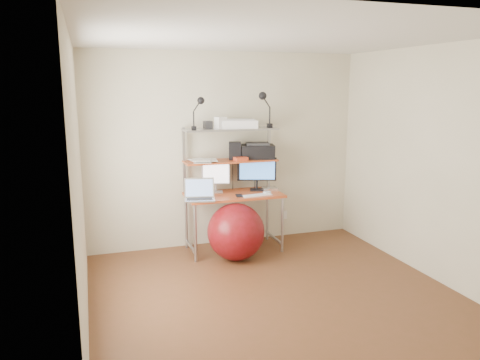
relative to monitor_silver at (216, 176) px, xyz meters
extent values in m
plane|color=brown|center=(0.19, -1.60, -0.95)|extent=(3.60, 3.60, 0.00)
plane|color=silver|center=(0.19, -1.60, 1.55)|extent=(3.60, 3.60, 0.00)
plane|color=beige|center=(0.19, 0.20, 0.30)|extent=(3.60, 0.00, 3.60)
plane|color=beige|center=(0.19, -3.40, 0.30)|extent=(3.60, 0.00, 3.60)
plane|color=beige|center=(-1.61, -1.60, 0.30)|extent=(0.00, 3.60, 3.60)
plane|color=beige|center=(1.99, -1.60, 0.30)|extent=(0.00, 3.60, 3.60)
cube|color=#BF5025|center=(0.19, -0.16, -0.23)|extent=(1.20, 0.60, 0.03)
cylinder|color=#A4A4A9|center=(-0.37, -0.42, -0.60)|extent=(0.04, 0.04, 0.71)
cylinder|color=#A4A4A9|center=(-0.37, 0.10, -0.60)|extent=(0.04, 0.04, 0.71)
cylinder|color=#A4A4A9|center=(0.75, -0.42, -0.60)|extent=(0.04, 0.04, 0.71)
cylinder|color=#A4A4A9|center=(0.75, 0.10, -0.60)|extent=(0.04, 0.04, 0.71)
cube|color=#A4A4A9|center=(-0.38, 0.10, 0.20)|extent=(0.03, 0.04, 0.84)
cube|color=#A4A4A9|center=(0.76, 0.10, 0.20)|extent=(0.03, 0.04, 0.84)
cube|color=#BF5025|center=(0.19, -0.03, 0.19)|extent=(1.18, 0.34, 0.02)
cube|color=#A4A4A9|center=(0.19, -0.03, 0.59)|extent=(1.18, 0.34, 0.02)
cube|color=white|center=(1.04, 0.19, -0.65)|extent=(0.08, 0.01, 0.12)
cube|color=#BCBCC1|center=(0.00, -0.02, -0.20)|extent=(0.18, 0.16, 0.01)
cylinder|color=#BCBCC1|center=(0.00, 0.00, -0.15)|extent=(0.03, 0.03, 0.09)
cube|color=#BCBCC1|center=(0.00, 0.00, 0.03)|extent=(0.36, 0.10, 0.27)
plane|color=white|center=(0.00, -0.01, 0.03)|extent=(0.32, 0.07, 0.32)
cube|color=black|center=(0.54, -0.06, -0.20)|extent=(0.22, 0.19, 0.01)
cylinder|color=black|center=(0.54, -0.04, -0.14)|extent=(0.03, 0.03, 0.11)
cube|color=black|center=(0.54, -0.04, 0.06)|extent=(0.49, 0.19, 0.30)
plane|color=#3F7ED7|center=(0.54, -0.06, 0.06)|extent=(0.43, 0.14, 0.45)
cube|color=silver|center=(-0.30, -0.35, -0.20)|extent=(0.40, 0.32, 0.02)
cube|color=#29292B|center=(-0.30, -0.35, -0.19)|extent=(0.33, 0.21, 0.00)
cube|color=silver|center=(-0.27, -0.23, -0.08)|extent=(0.36, 0.14, 0.23)
plane|color=#718ABD|center=(-0.27, -0.23, -0.08)|extent=(0.33, 0.15, 0.31)
cube|color=white|center=(0.43, -0.34, -0.21)|extent=(0.39, 0.15, 0.01)
cube|color=white|center=(0.60, -0.27, -0.20)|extent=(0.10, 0.08, 0.02)
cube|color=silver|center=(0.70, -0.09, -0.19)|extent=(0.22, 0.22, 0.04)
cube|color=black|center=(0.22, -0.29, -0.21)|extent=(0.10, 0.15, 0.01)
cube|color=black|center=(0.56, 0.00, 0.29)|extent=(0.49, 0.39, 0.17)
cube|color=#29292B|center=(0.56, 0.00, 0.39)|extent=(0.34, 0.28, 0.03)
cube|color=black|center=(0.26, 0.00, 0.31)|extent=(0.19, 0.19, 0.22)
cube|color=#CC4020|center=(0.29, -0.12, 0.22)|extent=(0.18, 0.13, 0.04)
cube|color=white|center=(0.31, -0.01, 0.65)|extent=(0.49, 0.37, 0.10)
cube|color=#BCBCC1|center=(0.31, -0.01, 0.71)|extent=(0.41, 0.29, 0.02)
cube|color=white|center=(0.06, -0.04, 0.67)|extent=(0.15, 0.14, 0.15)
cube|color=#29292B|center=(-0.09, 0.02, 0.65)|extent=(0.11, 0.11, 0.09)
cube|color=black|center=(-0.30, -0.13, 0.62)|extent=(0.05, 0.06, 0.05)
cylinder|color=black|center=(-0.30, -0.13, 0.73)|extent=(0.02, 0.02, 0.17)
sphere|color=black|center=(-0.21, -0.14, 0.95)|extent=(0.09, 0.09, 0.09)
cube|color=black|center=(0.68, -0.11, 0.63)|extent=(0.06, 0.07, 0.06)
cylinder|color=black|center=(0.68, -0.11, 0.75)|extent=(0.02, 0.02, 0.20)
sphere|color=black|center=(0.58, -0.12, 1.00)|extent=(0.10, 0.10, 0.10)
sphere|color=maroon|center=(0.11, -0.48, -0.61)|extent=(0.69, 0.69, 0.69)
cube|color=white|center=(-0.19, -0.01, 0.20)|extent=(0.24, 0.30, 0.00)
cube|color=white|center=(-0.19, -0.08, 0.21)|extent=(0.27, 0.32, 0.00)
cube|color=white|center=(-0.21, 0.01, 0.21)|extent=(0.26, 0.32, 0.00)
cube|color=white|center=(-0.10, -0.05, 0.22)|extent=(0.25, 0.31, 0.00)
cube|color=white|center=(-0.19, -0.03, 0.22)|extent=(0.31, 0.34, 0.00)
cube|color=white|center=(-0.19, -0.07, 0.23)|extent=(0.29, 0.33, 0.00)
camera|label=1|loc=(-1.52, -5.62, 1.12)|focal=35.00mm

